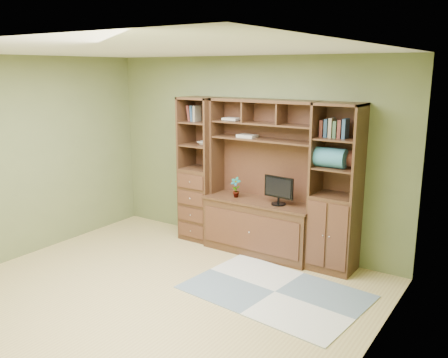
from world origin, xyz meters
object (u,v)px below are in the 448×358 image
Objects in this scene: right_tower at (336,189)px; monitor at (279,185)px; center_hutch at (260,179)px; left_tower at (200,170)px.

monitor is (-0.73, -0.07, -0.04)m from right_tower.
right_tower is at bearing 11.32° from monitor.
center_hutch is 1.00× the size of left_tower.
center_hutch is at bearing -177.77° from right_tower.
left_tower is 2.02m from right_tower.
left_tower is at bearing 180.00° from right_tower.
center_hutch is 1.00× the size of right_tower.
right_tower is at bearing 2.23° from center_hutch.
right_tower reaches higher than monitor.
left_tower is (-1.00, 0.04, 0.00)m from center_hutch.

